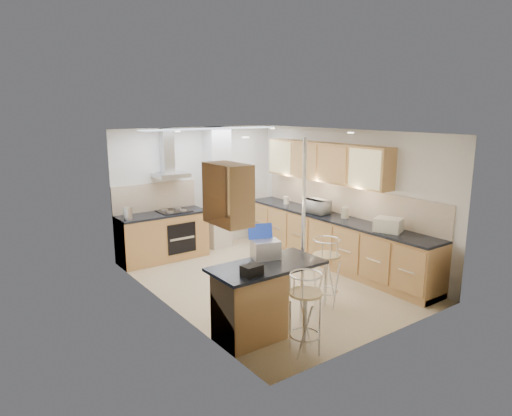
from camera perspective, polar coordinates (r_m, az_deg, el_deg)
ground at (r=7.83m, az=1.52°, el=-9.09°), size 4.80×4.80×0.00m
room_shell at (r=7.90m, az=1.81°, el=2.71°), size 3.64×4.84×2.51m
right_counter at (r=8.63m, az=9.51°, el=-3.99°), size 0.63×4.40×0.92m
back_counter at (r=8.96m, az=-11.57°, el=-3.48°), size 1.70×0.63×0.92m
peninsula at (r=5.96m, az=1.37°, el=-11.28°), size 1.47×0.72×0.94m
microwave at (r=8.70m, az=7.64°, el=0.22°), size 0.36×0.50×0.27m
laptop at (r=5.98m, az=1.20°, el=-5.19°), size 0.41×0.35×0.24m
bag at (r=5.39m, az=-0.53°, el=-7.79°), size 0.25×0.19×0.13m
bar_stool_near at (r=5.53m, az=6.17°, el=-12.96°), size 0.42×0.42×1.01m
bar_stool_end at (r=6.81m, az=8.70°, el=-7.95°), size 0.57×0.57×1.03m
jar_a at (r=8.92m, az=7.42°, el=0.31°), size 0.15×0.15×0.20m
jar_b at (r=9.48m, az=3.80°, el=0.98°), size 0.14×0.14×0.16m
jar_c at (r=8.40m, az=11.06°, el=-0.56°), size 0.17×0.17×0.20m
jar_d at (r=7.95m, az=16.16°, el=-1.79°), size 0.12×0.12×0.14m
bread_bin at (r=7.65m, az=16.21°, el=-2.03°), size 0.46×0.50×0.22m
kettle at (r=8.47m, az=-15.74°, el=-0.62°), size 0.16×0.16×0.22m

